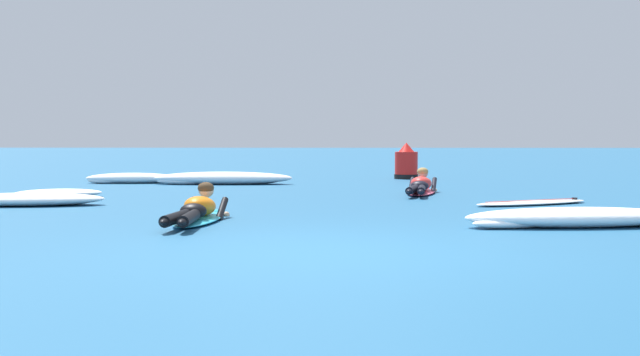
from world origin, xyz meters
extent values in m
plane|color=#235B84|center=(0.00, 10.00, 0.00)|extent=(120.00, 120.00, 0.00)
ellipsoid|color=#2DB2D1|center=(-1.72, 2.68, 0.04)|extent=(0.59, 2.05, 0.07)
ellipsoid|color=#2DB2D1|center=(-1.69, 3.65, 0.05)|extent=(0.19, 0.21, 0.06)
ellipsoid|color=orange|center=(-1.72, 2.73, 0.20)|extent=(0.43, 0.70, 0.35)
ellipsoid|color=black|center=(-1.74, 2.34, 0.17)|extent=(0.35, 0.29, 0.20)
cylinder|color=black|center=(-1.84, 1.76, 0.14)|extent=(0.23, 0.87, 0.14)
ellipsoid|color=black|center=(-1.88, 1.33, 0.14)|extent=(0.11, 0.22, 0.08)
cylinder|color=black|center=(-1.68, 1.75, 0.14)|extent=(0.16, 0.87, 0.14)
ellipsoid|color=black|center=(-1.68, 1.32, 0.14)|extent=(0.11, 0.22, 0.08)
cylinder|color=black|center=(-1.93, 3.12, 0.12)|extent=(0.11, 0.55, 0.32)
sphere|color=tan|center=(-1.91, 3.48, 0.02)|extent=(0.09, 0.09, 0.09)
cylinder|color=black|center=(-1.49, 3.08, 0.12)|extent=(0.11, 0.55, 0.32)
sphere|color=tan|center=(-1.47, 3.43, 0.02)|extent=(0.09, 0.09, 0.09)
sphere|color=tan|center=(-1.71, 3.14, 0.38)|extent=(0.21, 0.21, 0.21)
ellipsoid|color=#47331E|center=(-1.71, 3.12, 0.41)|extent=(0.23, 0.21, 0.16)
ellipsoid|color=#E54C66|center=(1.65, 7.93, 0.04)|extent=(0.85, 2.01, 0.07)
ellipsoid|color=#E54C66|center=(1.81, 8.84, 0.05)|extent=(0.22, 0.23, 0.06)
ellipsoid|color=red|center=(1.66, 7.98, 0.20)|extent=(0.51, 0.71, 0.34)
ellipsoid|color=black|center=(1.59, 7.60, 0.17)|extent=(0.38, 0.33, 0.20)
cylinder|color=black|center=(1.42, 7.04, 0.14)|extent=(0.34, 0.87, 0.14)
ellipsoid|color=black|center=(1.32, 6.62, 0.14)|extent=(0.14, 0.23, 0.08)
cylinder|color=black|center=(1.57, 7.02, 0.14)|extent=(0.24, 0.87, 0.14)
ellipsoid|color=black|center=(1.52, 6.59, 0.14)|extent=(0.14, 0.23, 0.08)
cylinder|color=black|center=(1.51, 8.37, 0.12)|extent=(0.19, 0.62, 0.35)
sphere|color=tan|center=(1.57, 8.76, 0.02)|extent=(0.09, 0.09, 0.09)
cylinder|color=black|center=(1.94, 8.27, 0.12)|extent=(0.19, 0.62, 0.35)
sphere|color=tan|center=(2.00, 8.64, 0.02)|extent=(0.09, 0.09, 0.09)
sphere|color=tan|center=(1.73, 8.35, 0.38)|extent=(0.21, 0.21, 0.21)
ellipsoid|color=#AD894C|center=(1.72, 8.33, 0.41)|extent=(0.25, 0.23, 0.16)
ellipsoid|color=white|center=(3.21, 5.47, 0.04)|extent=(2.17, 1.47, 0.07)
cube|color=red|center=(3.21, 5.47, 0.07)|extent=(1.65, 0.86, 0.01)
cone|color=black|center=(4.01, 5.88, 0.01)|extent=(0.13, 0.13, 0.16)
ellipsoid|color=white|center=(-4.94, 5.03, 0.10)|extent=(2.61, 1.14, 0.21)
ellipsoid|color=white|center=(-4.33, 5.24, 0.07)|extent=(0.97, 0.57, 0.15)
ellipsoid|color=white|center=(-4.80, 11.27, 0.12)|extent=(2.17, 0.78, 0.25)
ellipsoid|color=white|center=(-4.28, 11.41, 0.09)|extent=(0.81, 0.59, 0.17)
ellipsoid|color=white|center=(-5.43, 11.15, 0.07)|extent=(0.77, 0.30, 0.14)
ellipsoid|color=white|center=(2.99, 2.17, 0.12)|extent=(2.84, 0.95, 0.24)
ellipsoid|color=white|center=(3.67, 2.34, 0.09)|extent=(1.01, 0.37, 0.17)
ellipsoid|color=white|center=(2.17, 2.02, 0.07)|extent=(1.05, 0.57, 0.13)
ellipsoid|color=white|center=(-2.59, 10.91, 0.15)|extent=(3.20, 0.82, 0.29)
ellipsoid|color=white|center=(-1.80, 11.04, 0.10)|extent=(1.20, 0.72, 0.20)
ellipsoid|color=white|center=(-3.55, 10.81, 0.08)|extent=(1.17, 0.47, 0.16)
ellipsoid|color=white|center=(-5.02, 6.87, 0.08)|extent=(1.70, 1.16, 0.15)
ellipsoid|color=white|center=(-4.68, 7.09, 0.05)|extent=(0.67, 0.59, 0.11)
ellipsoid|color=white|center=(-5.44, 6.66, 0.04)|extent=(0.66, 0.57, 0.08)
cylinder|color=red|center=(1.81, 13.48, 0.35)|extent=(0.59, 0.59, 0.70)
cone|color=red|center=(1.81, 13.48, 0.82)|extent=(0.42, 0.42, 0.24)
cylinder|color=black|center=(1.81, 13.48, 0.06)|extent=(0.62, 0.62, 0.12)
camera|label=1|loc=(0.12, -7.90, 1.11)|focal=46.23mm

